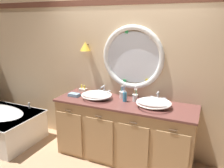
% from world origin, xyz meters
% --- Properties ---
extents(ground_plane, '(14.00, 14.00, 0.00)m').
position_xyz_m(ground_plane, '(0.00, 0.00, 0.00)').
color(ground_plane, tan).
extents(back_wall_assembly, '(6.40, 0.26, 2.60)m').
position_xyz_m(back_wall_assembly, '(0.00, 0.59, 1.32)').
color(back_wall_assembly, '#D6B78E').
rests_on(back_wall_assembly, ground_plane).
extents(vanity_counter, '(2.06, 0.67, 0.91)m').
position_xyz_m(vanity_counter, '(0.09, 0.24, 0.46)').
color(vanity_counter, tan).
rests_on(vanity_counter, ground_plane).
extents(sink_basin_left, '(0.46, 0.46, 0.12)m').
position_xyz_m(sink_basin_left, '(-0.35, 0.21, 0.97)').
color(sink_basin_left, white).
rests_on(sink_basin_left, vanity_counter).
extents(sink_basin_right, '(0.48, 0.48, 0.13)m').
position_xyz_m(sink_basin_right, '(0.52, 0.21, 0.98)').
color(sink_basin_right, white).
rests_on(sink_basin_right, vanity_counter).
extents(faucet_set_left, '(0.23, 0.14, 0.15)m').
position_xyz_m(faucet_set_left, '(-0.35, 0.47, 0.97)').
color(faucet_set_left, silver).
rests_on(faucet_set_left, vanity_counter).
extents(faucet_set_right, '(0.24, 0.11, 0.16)m').
position_xyz_m(faucet_set_right, '(0.52, 0.47, 0.97)').
color(faucet_set_right, silver).
rests_on(faucet_set_right, vanity_counter).
extents(toothbrush_holder_left, '(0.09, 0.09, 0.22)m').
position_xyz_m(toothbrush_holder_left, '(-0.01, 0.41, 0.97)').
color(toothbrush_holder_left, white).
rests_on(toothbrush_holder_left, vanity_counter).
extents(toothbrush_holder_right, '(0.08, 0.08, 0.22)m').
position_xyz_m(toothbrush_holder_right, '(0.22, 0.34, 0.97)').
color(toothbrush_holder_right, white).
rests_on(toothbrush_holder_right, vanity_counter).
extents(soap_dispenser, '(0.06, 0.06, 0.17)m').
position_xyz_m(soap_dispenser, '(0.08, 0.27, 0.99)').
color(soap_dispenser, '#388EBC').
rests_on(soap_dispenser, vanity_counter).
extents(folded_hand_towel, '(0.18, 0.11, 0.05)m').
position_xyz_m(folded_hand_towel, '(-0.73, 0.18, 0.94)').
color(folded_hand_towel, '#7593A8').
rests_on(folded_hand_towel, vanity_counter).
extents(toiletry_basket, '(0.12, 0.09, 0.11)m').
position_xyz_m(toiletry_basket, '(-0.74, 0.46, 0.94)').
color(toiletry_basket, beige).
rests_on(toiletry_basket, vanity_counter).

